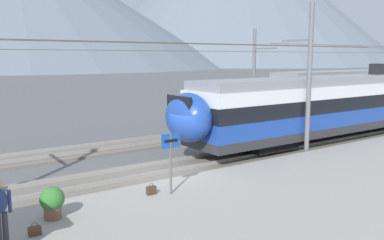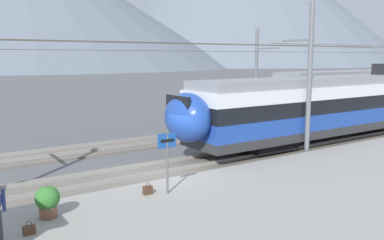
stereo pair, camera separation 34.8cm
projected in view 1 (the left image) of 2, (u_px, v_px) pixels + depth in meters
name	position (u px, v px, depth m)	size (l,w,h in m)	color
ground_plane	(166.00, 179.00, 17.25)	(400.00, 400.00, 0.00)	#565659
platform_slab	(246.00, 211.00, 13.26)	(120.00, 8.03, 0.30)	gray
track_near	(153.00, 171.00, 18.08)	(120.00, 3.00, 0.28)	#6B6359
track_far	(101.00, 148.00, 22.61)	(120.00, 3.00, 0.28)	#6B6359
train_near_platform	(339.00, 103.00, 25.09)	(23.57, 3.00, 4.27)	#2D2D30
catenary_mast_mid	(307.00, 77.00, 20.76)	(49.01, 2.01, 7.60)	slate
catenary_mast_far_side	(256.00, 74.00, 31.02)	(49.01, 2.33, 7.03)	slate
platform_sign	(171.00, 150.00, 14.21)	(0.70, 0.08, 2.12)	#59595B
passenger_walking	(1.00, 208.00, 10.43)	(0.53, 0.22, 1.69)	#383842
handbag_beside_passenger	(35.00, 231.00, 11.06)	(0.32, 0.18, 0.36)	#472D1E
handbag_near_sign	(151.00, 190.00, 14.34)	(0.32, 0.18, 0.41)	#472D1E
potted_plant_platform_edge	(52.00, 201.00, 12.15)	(0.72, 0.72, 0.96)	brown
mountain_central_peak	(16.00, 1.00, 196.74)	(198.34, 198.34, 61.53)	slate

